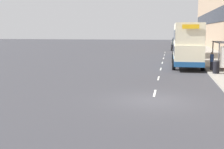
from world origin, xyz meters
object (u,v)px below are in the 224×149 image
object	(u,v)px
car_0	(176,46)
car_3	(176,42)
litter_bin	(216,67)
car_1	(176,41)
car_2	(179,44)
pedestrian_3	(212,61)
double_decker_bus_near	(187,44)
double_decker_bus_ahead	(183,40)

from	to	relation	value
car_0	car_3	xyz separation A→B (m)	(0.15, 16.54, 0.04)
car_3	litter_bin	world-z (taller)	car_3
car_1	car_2	size ratio (longest dim) A/B	0.99
pedestrian_3	car_1	bearing A→B (deg)	92.27
pedestrian_3	litter_bin	xyz separation A→B (m)	(0.09, -2.15, -0.29)
double_decker_bus_near	car_1	distance (m)	51.89
double_decker_bus_ahead	pedestrian_3	distance (m)	16.86
double_decker_bus_ahead	litter_bin	size ratio (longest dim) A/B	10.35
car_1	litter_bin	xyz separation A→B (m)	(2.30, -57.91, -0.21)
double_decker_bus_near	car_1	world-z (taller)	double_decker_bus_near
car_0	car_1	xyz separation A→B (m)	(0.30, 25.65, 0.06)
double_decker_bus_ahead	car_2	xyz separation A→B (m)	(-0.02, 22.78, -1.46)
litter_bin	pedestrian_3	bearing A→B (deg)	92.36
car_2	car_3	bearing A→B (deg)	94.24
car_0	car_1	bearing A→B (deg)	89.32
car_0	car_1	size ratio (longest dim) A/B	0.94
double_decker_bus_near	car_3	xyz separation A→B (m)	(-0.38, 42.76, -1.42)
car_1	pedestrian_3	size ratio (longest dim) A/B	2.55
double_decker_bus_near	pedestrian_3	size ratio (longest dim) A/B	6.49
litter_bin	double_decker_bus_ahead	bearing A→B (deg)	95.76
car_3	litter_bin	distance (m)	48.86
litter_bin	car_0	bearing A→B (deg)	94.61
litter_bin	car_1	bearing A→B (deg)	92.27
car_1	car_3	size ratio (longest dim) A/B	1.00
double_decker_bus_near	pedestrian_3	xyz separation A→B (m)	(1.99, -3.88, -1.33)
double_decker_bus_ahead	pedestrian_3	size ratio (longest dim) A/B	6.79
double_decker_bus_near	car_0	bearing A→B (deg)	91.15
car_3	pedestrian_3	xyz separation A→B (m)	(2.36, -46.65, 0.10)
car_2	pedestrian_3	distance (m)	39.53
car_1	car_2	distance (m)	16.28
car_2	car_1	bearing A→B (deg)	91.33
car_3	litter_bin	bearing A→B (deg)	-87.12
double_decker_bus_ahead	litter_bin	bearing A→B (deg)	-84.24
car_0	litter_bin	world-z (taller)	car_0
double_decker_bus_near	car_3	world-z (taller)	double_decker_bus_near
pedestrian_3	car_3	bearing A→B (deg)	92.90
double_decker_bus_ahead	litter_bin	distance (m)	19.02
double_decker_bus_ahead	pedestrian_3	xyz separation A→B (m)	(1.81, -16.70, -1.33)
litter_bin	double_decker_bus_near	bearing A→B (deg)	108.96
double_decker_bus_near	double_decker_bus_ahead	xyz separation A→B (m)	(0.17, 12.82, 0.00)
pedestrian_3	litter_bin	world-z (taller)	pedestrian_3
car_0	double_decker_bus_near	bearing A→B (deg)	-88.85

